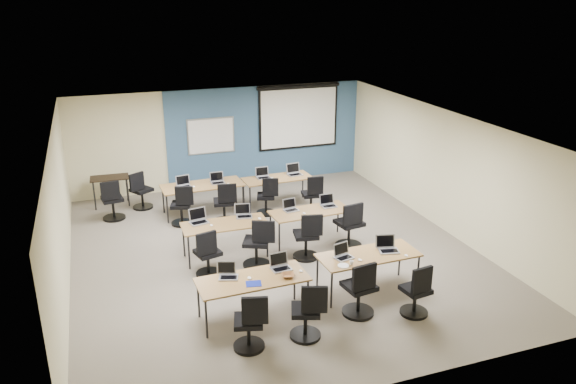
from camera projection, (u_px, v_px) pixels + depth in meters
name	position (u px, v px, depth m)	size (l,w,h in m)	color
floor	(274.00, 252.00, 11.70)	(8.00, 9.00, 0.02)	#6B6354
ceiling	(273.00, 125.00, 10.78)	(8.00, 9.00, 0.02)	white
wall_back	(221.00, 138.00, 15.22)	(8.00, 0.04, 2.70)	beige
wall_front	(382.00, 302.00, 7.25)	(8.00, 0.04, 2.70)	beige
wall_left	(60.00, 217.00, 9.97)	(0.04, 9.00, 2.70)	beige
wall_right	(444.00, 170.00, 12.50)	(0.04, 9.00, 2.70)	beige
blue_accent_panel	(266.00, 134.00, 15.59)	(5.50, 0.04, 2.70)	#3D5977
whiteboard	(211.00, 136.00, 15.03)	(1.28, 0.03, 0.98)	#96A2AB
projector_screen	(299.00, 113.00, 15.65)	(2.40, 0.10, 1.82)	black
training_table_front_left	(253.00, 281.00, 9.13)	(1.81, 0.76, 0.73)	#A57A3C
training_table_front_right	(368.00, 257.00, 9.96)	(1.81, 0.75, 0.73)	#A66F31
training_table_mid_left	(225.00, 226.00, 11.26)	(1.71, 0.71, 0.73)	olive
training_table_mid_right	(310.00, 213.00, 11.91)	(1.71, 0.71, 0.73)	brown
training_table_back_left	(202.00, 186.00, 13.48)	(1.94, 0.81, 0.73)	#9F6B33
training_table_back_right	(277.00, 180.00, 13.99)	(1.72, 0.71, 0.73)	#A46B35
laptop_0	(228.00, 273.00, 9.15)	(0.31, 0.26, 0.24)	#B5B5B8
mouse_0	(249.00, 278.00, 9.11)	(0.06, 0.10, 0.04)	white
task_chair_0	(250.00, 327.00, 8.41)	(0.49, 0.48, 0.97)	black
laptop_1	(280.00, 265.00, 9.43)	(0.33, 0.28, 0.25)	#A3A3AC
mouse_1	(301.00, 271.00, 9.34)	(0.05, 0.09, 0.03)	white
task_chair_1	(308.00, 316.00, 8.67)	(0.51, 0.50, 0.98)	black
laptop_2	(343.00, 254.00, 9.82)	(0.31, 0.27, 0.24)	#A0A0AD
mouse_2	(360.00, 260.00, 9.71)	(0.06, 0.10, 0.04)	white
task_chair_2	(360.00, 293.00, 9.29)	(0.54, 0.54, 1.02)	black
laptop_3	(387.00, 247.00, 10.08)	(0.35, 0.30, 0.27)	#B5B6BC
mouse_3	(406.00, 256.00, 9.87)	(0.06, 0.09, 0.03)	white
task_chair_3	(417.00, 295.00, 9.29)	(0.47, 0.47, 0.96)	black
laptop_4	(199.00, 219.00, 11.30)	(0.36, 0.31, 0.27)	silver
mouse_4	(211.00, 225.00, 11.14)	(0.06, 0.09, 0.03)	white
task_chair_4	(208.00, 257.00, 10.57)	(0.49, 0.49, 0.97)	black
laptop_5	(243.00, 213.00, 11.59)	(0.33, 0.28, 0.25)	#BCBCC1
mouse_5	(260.00, 219.00, 11.46)	(0.07, 0.10, 0.04)	white
task_chair_5	(258.00, 247.00, 10.93)	(0.58, 0.55, 1.02)	black
laptop_6	(290.00, 207.00, 11.92)	(0.30, 0.26, 0.23)	silver
mouse_6	(304.00, 213.00, 11.73)	(0.06, 0.09, 0.03)	white
task_chair_6	(307.00, 240.00, 11.27)	(0.53, 0.53, 1.01)	black
laptop_7	(328.00, 203.00, 12.14)	(0.32, 0.28, 0.25)	#A9A9AE
mouse_7	(349.00, 207.00, 12.05)	(0.06, 0.10, 0.04)	white
task_chair_7	(350.00, 229.00, 11.74)	(0.57, 0.57, 1.05)	black
laptop_8	(184.00, 184.00, 13.32)	(0.34, 0.29, 0.26)	#ADADBB
mouse_8	(194.00, 187.00, 13.31)	(0.06, 0.10, 0.04)	white
task_chair_8	(182.00, 208.00, 12.90)	(0.51, 0.50, 0.98)	black
laptop_9	(217.00, 180.00, 13.59)	(0.33, 0.28, 0.25)	#BCBCC3
mouse_9	(228.00, 184.00, 13.49)	(0.06, 0.10, 0.04)	white
task_chair_9	(225.00, 206.00, 13.00)	(0.53, 0.53, 1.01)	black
laptop_10	(263.00, 175.00, 13.96)	(0.34, 0.29, 0.26)	silver
mouse_10	(272.00, 178.00, 13.92)	(0.06, 0.09, 0.03)	white
task_chair_10	(267.00, 199.00, 13.51)	(0.49, 0.47, 0.96)	black
laptop_11	(294.00, 172.00, 14.20)	(0.36, 0.31, 0.27)	silver
mouse_11	(302.00, 175.00, 14.16)	(0.05, 0.09, 0.03)	white
task_chair_11	(312.00, 197.00, 13.61)	(0.48, 0.48, 0.96)	black
blue_mousepad	(254.00, 284.00, 8.95)	(0.24, 0.20, 0.01)	navy
snack_bowl	(288.00, 275.00, 9.16)	(0.21, 0.21, 0.05)	brown
snack_plate	(343.00, 266.00, 9.53)	(0.20, 0.20, 0.01)	white
coffee_cup	(352.00, 263.00, 9.55)	(0.05, 0.05, 0.05)	white
utility_table	(110.00, 181.00, 13.99)	(0.92, 0.51, 0.75)	black
spare_chair_a	(141.00, 193.00, 13.85)	(0.55, 0.50, 0.98)	black
spare_chair_b	(112.00, 203.00, 13.19)	(0.53, 0.53, 1.01)	black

